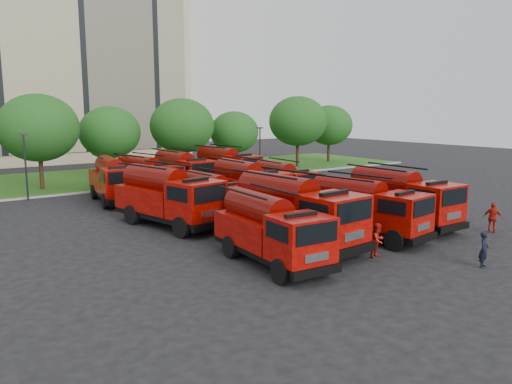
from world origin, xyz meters
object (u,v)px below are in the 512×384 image
fire_truck_1 (294,212)px  firefighter_3 (446,220)px  fire_truck_11 (226,167)px  fire_truck_7 (282,182)px  firefighter_1 (377,257)px  fire_truck_2 (365,209)px  firefighter_4 (270,241)px  firefighter_5 (322,209)px  fire_truck_3 (400,198)px  fire_truck_5 (213,196)px  fire_truck_8 (113,180)px  firefighter_0 (483,267)px  fire_truck_4 (168,197)px  fire_truck_10 (181,172)px  firefighter_2 (492,233)px  fire_truck_6 (247,185)px  fire_truck_0 (270,230)px

fire_truck_1 → firefighter_3: bearing=-8.8°
fire_truck_1 → fire_truck_11: 21.15m
fire_truck_7 → firefighter_1: fire_truck_7 is taller
fire_truck_2 → firefighter_4: fire_truck_2 is taller
fire_truck_1 → firefighter_1: fire_truck_1 is taller
firefighter_5 → fire_truck_3: bearing=108.3°
fire_truck_5 → fire_truck_8: size_ratio=0.85×
firefighter_4 → firefighter_0: bearing=155.5°
fire_truck_3 → firefighter_3: bearing=-11.9°
fire_truck_1 → fire_truck_11: fire_truck_1 is taller
fire_truck_7 → fire_truck_4: bearing=-164.5°
fire_truck_8 → firefighter_1: size_ratio=4.60×
fire_truck_8 → fire_truck_5: bearing=-63.6°
fire_truck_4 → firefighter_4: fire_truck_4 is taller
fire_truck_1 → firefighter_4: (-0.26, 1.60, -1.82)m
fire_truck_7 → firefighter_0: size_ratio=4.16×
fire_truck_5 → fire_truck_8: (-3.15, 9.41, 0.22)m
fire_truck_10 → firefighter_2: (7.96, -22.82, -1.72)m
fire_truck_2 → fire_truck_3: (3.75, 0.69, 0.09)m
fire_truck_1 → fire_truck_10: fire_truck_1 is taller
fire_truck_6 → firefighter_5: 5.57m
fire_truck_0 → fire_truck_8: fire_truck_8 is taller
firefighter_3 → fire_truck_2: bearing=-20.8°
fire_truck_0 → firefighter_0: bearing=-34.4°
firefighter_0 → firefighter_5: 14.10m
fire_truck_0 → fire_truck_10: bearing=78.0°
fire_truck_4 → fire_truck_10: (6.33, 10.67, -0.06)m
fire_truck_8 → firefighter_5: fire_truck_8 is taller
fire_truck_6 → fire_truck_8: (-6.49, 8.33, -0.03)m
fire_truck_4 → firefighter_1: size_ratio=4.95×
firefighter_5 → fire_truck_10: bearing=-52.9°
fire_truck_11 → firefighter_0: size_ratio=4.86×
fire_truck_10 → fire_truck_3: bearing=-77.7°
fire_truck_11 → firefighter_3: 20.81m
fire_truck_3 → fire_truck_4: (-11.29, 7.99, 0.08)m
fire_truck_0 → fire_truck_4: (-0.53, 9.43, 0.20)m
firefighter_0 → firefighter_1: 4.59m
fire_truck_6 → fire_truck_11: size_ratio=0.96×
fire_truck_6 → fire_truck_7: (3.82, 0.86, -0.19)m
fire_truck_4 → fire_truck_10: size_ratio=1.07×
firefighter_0 → firefighter_4: (-5.02, 9.05, 0.00)m
fire_truck_10 → firefighter_0: fire_truck_10 is taller
fire_truck_5 → fire_truck_7: bearing=11.7°
fire_truck_7 → firefighter_2: 14.95m
fire_truck_10 → firefighter_3: 21.32m
fire_truck_0 → fire_truck_2: fire_truck_2 is taller
fire_truck_8 → fire_truck_11: bearing=17.8°
fire_truck_4 → firefighter_4: (2.93, -6.28, -1.78)m
fire_truck_0 → firefighter_1: bearing=-20.3°
fire_truck_3 → firefighter_2: 5.40m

